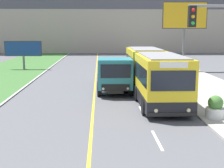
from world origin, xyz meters
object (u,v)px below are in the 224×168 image
at_px(dump_truck, 114,75).
at_px(billboard_large, 185,18).
at_px(planter_round_far, 158,69).
at_px(planter_round_second, 188,89).
at_px(planter_round_third, 168,77).
at_px(planter_round_near, 215,108).
at_px(billboard_small, 23,49).
at_px(city_bus, 152,73).

relative_size(dump_truck, billboard_large, 0.90).
distance_m(billboard_large, planter_round_far, 6.69).
bearing_deg(billboard_large, planter_round_second, -103.47).
height_order(billboard_large, planter_round_second, billboard_large).
relative_size(planter_round_second, planter_round_third, 1.02).
height_order(planter_round_near, planter_round_second, planter_round_near).
distance_m(planter_round_second, planter_round_third, 5.50).
xyz_separation_m(dump_truck, planter_round_far, (4.94, 9.47, -0.72)).
relative_size(planter_round_near, planter_round_third, 1.13).
bearing_deg(billboard_small, dump_truck, -55.06).
bearing_deg(planter_round_near, planter_round_far, 89.65).
bearing_deg(billboard_large, city_bus, -113.22).
relative_size(dump_truck, planter_round_near, 5.85).
distance_m(city_bus, billboard_small, 19.66).
relative_size(billboard_large, billboard_small, 1.79).
height_order(billboard_small, planter_round_far, billboard_small).
xyz_separation_m(planter_round_third, planter_round_far, (0.15, 5.50, 0.04)).
bearing_deg(planter_round_far, city_bus, -102.68).
xyz_separation_m(billboard_large, planter_round_second, (-3.26, -13.60, -5.24)).
relative_size(billboard_large, planter_round_third, 7.37).
relative_size(dump_truck, planter_round_third, 6.61).
xyz_separation_m(planter_round_near, planter_round_third, (-0.05, 10.99, -0.06)).
bearing_deg(planter_round_second, billboard_large, 76.53).
xyz_separation_m(city_bus, billboard_small, (-12.35, 15.28, 0.75)).
xyz_separation_m(planter_round_second, planter_round_far, (-0.05, 10.99, 0.04)).
bearing_deg(planter_round_second, planter_round_third, 92.05).
relative_size(billboard_small, planter_round_third, 4.13).
bearing_deg(planter_round_far, billboard_small, 162.75).
bearing_deg(city_bus, billboard_small, 128.94).
distance_m(dump_truck, planter_round_third, 6.27).
height_order(dump_truck, billboard_small, billboard_small).
distance_m(billboard_large, planter_round_second, 14.93).
bearing_deg(dump_truck, billboard_small, 124.94).
height_order(city_bus, billboard_large, billboard_large).
xyz_separation_m(city_bus, planter_round_second, (2.45, -0.29, -1.04)).
height_order(billboard_large, planter_round_near, billboard_large).
bearing_deg(billboard_large, billboard_small, 173.76).
distance_m(dump_truck, billboard_large, 15.29).
distance_m(dump_truck, billboard_small, 17.17).
bearing_deg(planter_round_near, planter_round_third, 90.26).
bearing_deg(dump_truck, city_bus, -25.99).
relative_size(city_bus, planter_round_third, 12.31).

